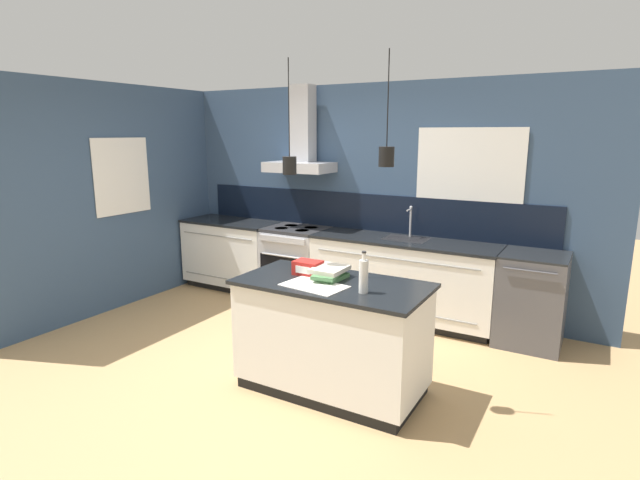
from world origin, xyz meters
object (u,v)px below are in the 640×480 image
object	(u,v)px
dishwasher	(531,299)
book_stack	(330,273)
oven_range	(297,264)
red_supply_box	(308,268)
bottle_on_island	(364,276)

from	to	relation	value
dishwasher	book_stack	distance (m)	2.21
dishwasher	oven_range	bearing A→B (deg)	-179.91
oven_range	dishwasher	bearing A→B (deg)	0.09
book_stack	red_supply_box	size ratio (longest dim) A/B	1.63
oven_range	bottle_on_island	bearing A→B (deg)	-46.73
bottle_on_island	red_supply_box	size ratio (longest dim) A/B	1.40
dishwasher	book_stack	bearing A→B (deg)	-127.31
red_supply_box	book_stack	bearing A→B (deg)	-5.63
oven_range	book_stack	size ratio (longest dim) A/B	2.55
dishwasher	book_stack	xyz separation A→B (m)	(-1.31, -1.71, 0.51)
oven_range	bottle_on_island	distance (m)	2.66
oven_range	dishwasher	size ratio (longest dim) A/B	1.00
book_stack	bottle_on_island	bearing A→B (deg)	-26.01
dishwasher	bottle_on_island	xyz separation A→B (m)	(-0.93, -1.90, 0.58)
dishwasher	bottle_on_island	world-z (taller)	bottle_on_island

